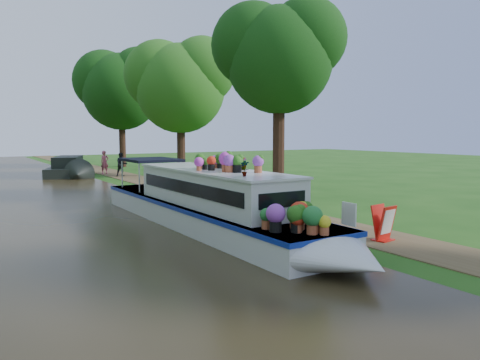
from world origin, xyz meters
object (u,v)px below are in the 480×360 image
plant_boat (214,203)px  pedestrian_dark (122,165)px  sandwich_board (384,225)px  second_boat (68,168)px  pedestrian_pink (105,162)px

plant_boat → pedestrian_dark: size_ratio=8.43×
plant_boat → sandwich_board: (3.25, -3.80, -0.38)m
pedestrian_dark → plant_boat: bearing=-99.0°
plant_boat → pedestrian_dark: plant_boat is taller
second_boat → sandwich_board: 25.24m
pedestrian_pink → pedestrian_dark: 2.60m
sandwich_board → second_boat: bearing=88.6°
sandwich_board → pedestrian_pink: size_ratio=0.59×
second_boat → pedestrian_pink: (2.53, -0.08, 0.32)m
second_boat → pedestrian_dark: 3.97m
pedestrian_pink → pedestrian_dark: size_ratio=1.04×
plant_boat → pedestrian_pink: (2.75, 21.17, 0.01)m
plant_boat → sandwich_board: bearing=-49.5°
sandwich_board → pedestrian_pink: pedestrian_pink is taller
plant_boat → second_boat: bearing=89.4°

